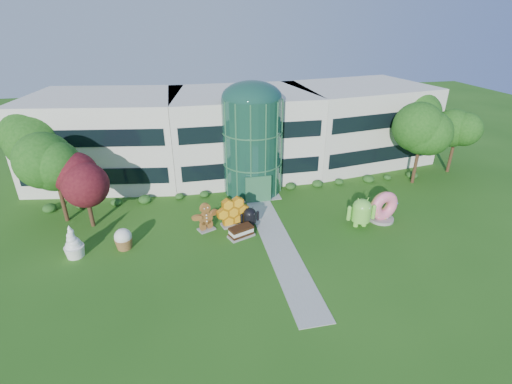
{
  "coord_description": "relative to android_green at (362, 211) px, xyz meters",
  "views": [
    {
      "loc": [
        -7.17,
        -23.55,
        17.22
      ],
      "look_at": [
        -0.87,
        6.0,
        2.6
      ],
      "focal_mm": 26.0,
      "sensor_mm": 36.0,
      "label": 1
    }
  ],
  "objects": [
    {
      "name": "ice_cream_sandwich",
      "position": [
        -10.72,
        0.44,
        -1.05
      ],
      "size": [
        2.44,
        1.82,
        0.97
      ],
      "primitive_type": null,
      "rotation": [
        0.0,
        0.0,
        0.38
      ],
      "color": "black",
      "rests_on": "ground"
    },
    {
      "name": "gingerbread",
      "position": [
        -13.52,
        2.21,
        -0.22
      ],
      "size": [
        3.06,
        2.15,
        2.64
      ],
      "primitive_type": null,
      "rotation": [
        0.0,
        0.0,
        0.41
      ],
      "color": "brown",
      "rests_on": "ground"
    },
    {
      "name": "honeycomb",
      "position": [
        -11.07,
        2.53,
        -0.31
      ],
      "size": [
        3.31,
        1.79,
        2.47
      ],
      "primitive_type": null,
      "rotation": [
        0.0,
        0.0,
        0.22
      ],
      "color": "#FFAB19",
      "rests_on": "ground"
    },
    {
      "name": "building",
      "position": [
        -7.91,
        15.5,
        3.11
      ],
      "size": [
        46.0,
        15.0,
        9.3
      ],
      "primitive_type": null,
      "color": "beige",
      "rests_on": "ground"
    },
    {
      "name": "android_black",
      "position": [
        -9.66,
        2.01,
        -0.5
      ],
      "size": [
        2.01,
        1.5,
        2.09
      ],
      "primitive_type": null,
      "rotation": [
        0.0,
        0.0,
        0.15
      ],
      "color": "black",
      "rests_on": "ground"
    },
    {
      "name": "tree_red",
      "position": [
        -23.41,
        5.0,
        1.46
      ],
      "size": [
        4.0,
        4.0,
        6.0
      ],
      "primitive_type": null,
      "color": "#3F0C14",
      "rests_on": "ground"
    },
    {
      "name": "froyo",
      "position": [
        -23.91,
        0.38,
        -0.17
      ],
      "size": [
        2.01,
        2.01,
        2.75
      ],
      "primitive_type": null,
      "rotation": [
        0.0,
        0.0,
        0.3
      ],
      "color": "white",
      "rests_on": "ground"
    },
    {
      "name": "donut",
      "position": [
        2.4,
        0.56,
        -0.07
      ],
      "size": [
        3.03,
        1.87,
        2.94
      ],
      "primitive_type": null,
      "rotation": [
        0.0,
        0.0,
        0.19
      ],
      "color": "#FB5F87",
      "rests_on": "ground"
    },
    {
      "name": "trees_backdrop",
      "position": [
        -7.91,
        10.5,
        2.66
      ],
      "size": [
        52.0,
        8.0,
        8.4
      ],
      "primitive_type": null,
      "color": "#1A4B12",
      "rests_on": "ground"
    },
    {
      "name": "cupcake",
      "position": [
        -20.27,
        0.76,
        -0.66
      ],
      "size": [
        1.76,
        1.76,
        1.77
      ],
      "primitive_type": null,
      "rotation": [
        0.0,
        0.0,
        -0.22
      ],
      "color": "white",
      "rests_on": "ground"
    },
    {
      "name": "walkway",
      "position": [
        -7.91,
        -0.5,
        -1.52
      ],
      "size": [
        2.4,
        20.0,
        0.04
      ],
      "primitive_type": "cube",
      "color": "#9E9E93",
      "rests_on": "ground"
    },
    {
      "name": "ground",
      "position": [
        -7.91,
        -2.5,
        -1.54
      ],
      "size": [
        140.0,
        140.0,
        0.0
      ],
      "primitive_type": "plane",
      "color": "#215114",
      "rests_on": "ground"
    },
    {
      "name": "atrium",
      "position": [
        -7.91,
        9.5,
        3.36
      ],
      "size": [
        6.0,
        6.0,
        9.8
      ],
      "primitive_type": "cylinder",
      "color": "#194738",
      "rests_on": "ground"
    },
    {
      "name": "android_green",
      "position": [
        0.0,
        0.0,
        0.0
      ],
      "size": [
        2.89,
        2.07,
        3.08
      ],
      "primitive_type": null,
      "rotation": [
        0.0,
        0.0,
        -0.1
      ],
      "color": "#6ECA41",
      "rests_on": "ground"
    }
  ]
}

